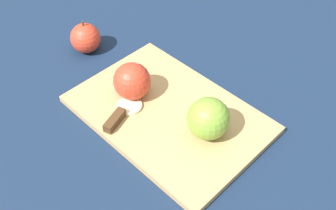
# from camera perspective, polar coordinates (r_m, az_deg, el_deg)

# --- Properties ---
(ground_plane) EXTENTS (4.00, 4.00, 0.00)m
(ground_plane) POSITION_cam_1_polar(r_m,az_deg,el_deg) (0.87, 0.00, -1.63)
(ground_plane) COLOR #14233D
(cutting_board) EXTENTS (0.47, 0.36, 0.02)m
(cutting_board) POSITION_cam_1_polar(r_m,az_deg,el_deg) (0.87, 0.00, -1.28)
(cutting_board) COLOR tan
(cutting_board) RESTS_ON ground_plane
(apple_half_left) EXTENTS (0.09, 0.09, 0.09)m
(apple_half_left) POSITION_cam_1_polar(r_m,az_deg,el_deg) (0.79, 5.89, -1.96)
(apple_half_left) COLOR olive
(apple_half_left) RESTS_ON cutting_board
(apple_half_right) EXTENTS (0.08, 0.08, 0.08)m
(apple_half_right) POSITION_cam_1_polar(r_m,az_deg,el_deg) (0.88, -5.13, 3.58)
(apple_half_right) COLOR red
(apple_half_right) RESTS_ON cutting_board
(knife) EXTENTS (0.03, 0.16, 0.02)m
(knife) POSITION_cam_1_polar(r_m,az_deg,el_deg) (0.85, -7.33, -1.76)
(knife) COLOR silver
(knife) RESTS_ON cutting_board
(apple_slice) EXTENTS (0.06, 0.06, 0.01)m
(apple_slice) POSITION_cam_1_polar(r_m,az_deg,el_deg) (0.87, -5.63, -0.13)
(apple_slice) COLOR beige
(apple_slice) RESTS_ON cutting_board
(apple_whole) EXTENTS (0.08, 0.08, 0.09)m
(apple_whole) POSITION_cam_1_polar(r_m,az_deg,el_deg) (1.05, -11.89, 9.47)
(apple_whole) COLOR red
(apple_whole) RESTS_ON ground_plane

